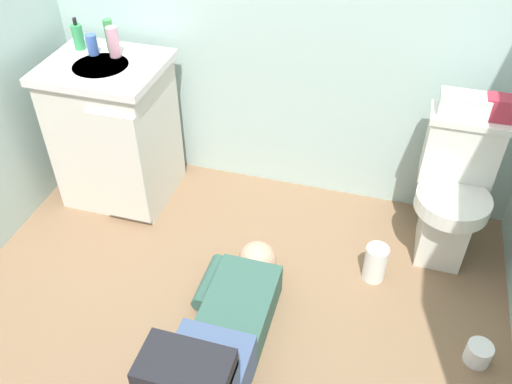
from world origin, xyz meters
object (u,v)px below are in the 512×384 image
tissue_box (464,104)px  paper_towel_roll (375,263)px  faucet (114,42)px  toiletry_bag (500,108)px  vanity_cabinet (116,131)px  toilet_paper_roll (478,353)px  person_plumber (222,334)px  soap_dispenser (78,36)px  bottle_pink (113,42)px  bottle_green (110,35)px  toilet (452,192)px  bottle_blue (92,45)px

tissue_box → paper_towel_roll: size_ratio=1.10×
faucet → toiletry_bag: bearing=-0.5°
vanity_cabinet → toilet_paper_roll: size_ratio=7.45×
person_plumber → soap_dispenser: size_ratio=6.42×
bottle_pink → toilet_paper_roll: bearing=-20.6°
bottle_green → bottle_pink: (0.05, -0.06, -0.01)m
toilet → bottle_green: size_ratio=4.55×
tissue_box → toilet: bearing=-63.6°
toilet → faucet: size_ratio=7.50×
tissue_box → toiletry_bag: toiletry_bag is taller
toilet → bottle_green: bottle_green is taller
toilet → bottle_pink: bearing=178.1°
bottle_pink → person_plumber: bearing=-48.8°
person_plumber → toiletry_bag: toiletry_bag is taller
toilet → paper_towel_roll: toilet is taller
bottle_green → paper_towel_roll: bearing=-16.1°
toilet → paper_towel_roll: (-0.30, -0.32, -0.27)m
soap_dispenser → paper_towel_roll: 1.90m
soap_dispenser → bottle_blue: 0.11m
person_plumber → tissue_box: (0.82, 1.06, 0.62)m
toilet → toilet_paper_roll: toilet is taller
bottle_pink → toilet_paper_roll: 2.25m
tissue_box → soap_dispenser: bearing=-179.8°
soap_dispenser → bottle_green: size_ratio=1.01×
vanity_cabinet → faucet: 0.47m
paper_towel_roll → bottle_blue: bearing=167.0°
toilet → toilet_paper_roll: (0.18, -0.67, -0.32)m
bottle_blue → bottle_pink: (0.12, 0.01, 0.02)m
bottle_blue → paper_towel_roll: bearing=-13.0°
bottle_pink → paper_towel_roll: bearing=-14.5°
bottle_pink → toilet_paper_roll: bottle_pink is taller
bottle_green → toilet_paper_roll: bearing=-21.6°
vanity_cabinet → tissue_box: (1.74, 0.13, 0.38)m
vanity_cabinet → bottle_blue: (-0.09, 0.09, 0.45)m
vanity_cabinet → paper_towel_roll: 1.55m
vanity_cabinet → toiletry_bag: 1.94m
tissue_box → toilet_paper_roll: (0.23, -0.77, -0.75)m
person_plumber → toiletry_bag: size_ratio=8.59×
person_plumber → bottle_pink: bearing=131.2°
toiletry_bag → bottle_pink: bearing=-179.0°
bottle_blue → faucet: bearing=32.8°
person_plumber → tissue_box: tissue_box is taller
faucet → toilet_paper_roll: faucet is taller
bottle_green → paper_towel_roll: bottle_green is taller
vanity_cabinet → bottle_pink: bottle_pink is taller
faucet → toiletry_bag: faucet is taller
bottle_blue → paper_towel_roll: size_ratio=0.52×
toilet_paper_roll → tissue_box: bearing=106.7°
bottle_green → toilet_paper_roll: bottle_green is taller
bottle_blue → toiletry_bag: bearing=1.3°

